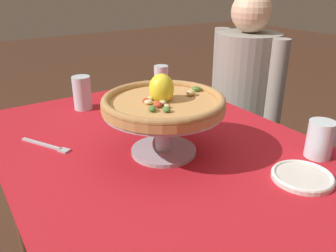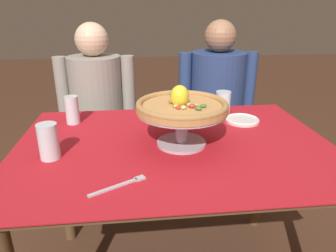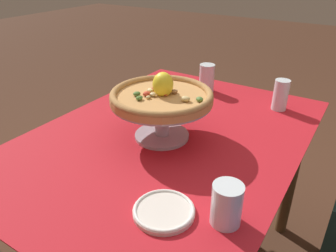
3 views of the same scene
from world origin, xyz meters
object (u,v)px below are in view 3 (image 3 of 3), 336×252
at_px(water_glass_back_right, 226,207).
at_px(dinner_fork, 138,99).
at_px(pizza_stand, 162,114).
at_px(side_plate, 164,211).
at_px(water_glass_back_left, 280,97).
at_px(water_glass_side_left, 207,80).
at_px(pizza, 162,95).

xyz_separation_m(water_glass_back_right, dinner_fork, (-0.50, -0.65, -0.04)).
distance_m(water_glass_back_right, dinner_fork, 0.82).
distance_m(pizza_stand, dinner_fork, 0.38).
bearing_deg(side_plate, dinner_fork, -137.92).
height_order(pizza_stand, dinner_fork, pizza_stand).
distance_m(pizza_stand, side_plate, 0.41).
bearing_deg(side_plate, water_glass_back_left, 175.11).
height_order(water_glass_back_left, water_glass_side_left, water_glass_side_left).
distance_m(pizza, side_plate, 0.43).
distance_m(water_glass_back_right, side_plate, 0.16).
relative_size(pizza, side_plate, 2.21).
xyz_separation_m(pizza_stand, water_glass_side_left, (-0.49, -0.07, -0.03)).
relative_size(pizza, water_glass_back_left, 2.71).
height_order(pizza_stand, water_glass_side_left, pizza_stand).
bearing_deg(water_glass_back_left, water_glass_side_left, -93.47).
relative_size(side_plate, dinner_fork, 0.91).
bearing_deg(water_glass_side_left, water_glass_back_left, 86.53).
bearing_deg(pizza, water_glass_side_left, -172.29).
bearing_deg(water_glass_back_right, dinner_fork, -127.77).
bearing_deg(pizza, water_glass_back_right, 53.40).
bearing_deg(dinner_fork, water_glass_side_left, 140.19).
bearing_deg(water_glass_side_left, dinner_fork, -39.81).
xyz_separation_m(pizza_stand, side_plate, (0.33, 0.22, -0.08)).
height_order(water_glass_back_right, water_glass_back_left, water_glass_back_left).
relative_size(pizza, water_glass_back_right, 3.20).
relative_size(water_glass_back_right, water_glass_back_left, 0.85).
bearing_deg(water_glass_back_left, dinner_fork, -67.42).
relative_size(water_glass_side_left, dinner_fork, 0.75).
bearing_deg(pizza, side_plate, 34.05).
xyz_separation_m(pizza, water_glass_back_right, (0.27, 0.37, -0.12)).
bearing_deg(pizza_stand, side_plate, 34.11).
xyz_separation_m(water_glass_back_right, water_glass_side_left, (-0.76, -0.43, 0.01)).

